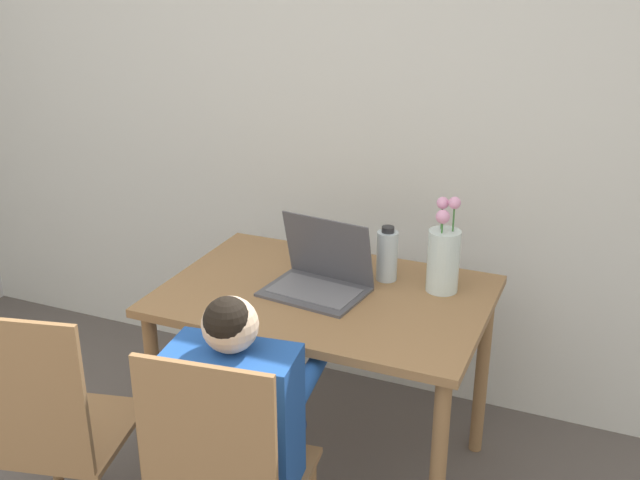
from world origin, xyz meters
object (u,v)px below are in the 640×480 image
at_px(flower_vase, 443,257).
at_px(water_bottle, 387,255).
at_px(chair_spare, 54,433).
at_px(person_seated, 241,413).
at_px(laptop, 320,274).

bearing_deg(flower_vase, water_bottle, 176.62).
height_order(chair_spare, water_bottle, water_bottle).
height_order(person_seated, laptop, person_seated).
distance_m(chair_spare, person_seated, 0.63).
xyz_separation_m(chair_spare, flower_vase, (0.97, 0.89, 0.40)).
bearing_deg(water_bottle, laptop, -137.80).
distance_m(laptop, water_bottle, 0.25).
bearing_deg(flower_vase, person_seated, -116.49).
bearing_deg(chair_spare, laptop, -141.43).
bearing_deg(laptop, water_bottle, 49.31).
height_order(laptop, flower_vase, flower_vase).
relative_size(flower_vase, water_bottle, 1.70).
relative_size(person_seated, flower_vase, 2.95).
height_order(person_seated, water_bottle, person_seated).
height_order(person_seated, flower_vase, flower_vase).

